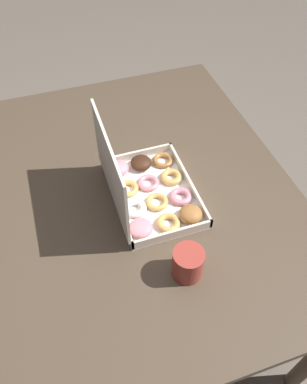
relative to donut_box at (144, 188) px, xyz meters
name	(u,v)px	position (x,y,z in m)	size (l,w,h in m)	color
ground_plane	(142,288)	(0.05, 0.01, -0.79)	(8.00, 8.00, 0.00)	#6B6054
dining_table	(138,203)	(0.05, 0.01, -0.13)	(1.27, 1.01, 0.74)	#4C3D2D
donut_box	(144,188)	(0.00, 0.00, 0.00)	(0.36, 0.26, 0.28)	white
coffee_mug	(188,263)	(-0.29, -0.03, 0.00)	(0.09, 0.09, 0.09)	#A3382D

